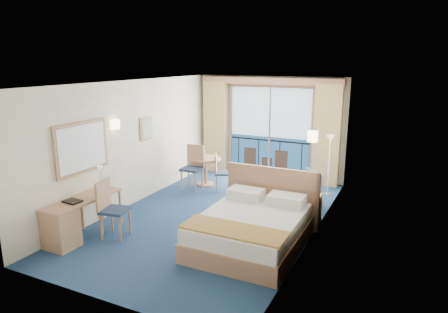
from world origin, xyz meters
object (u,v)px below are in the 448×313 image
armchair (299,186)px  table_chair_b (193,164)px  desk (66,223)px  round_table (206,164)px  nightstand (310,208)px  bed (252,228)px  desk_chair (110,205)px  floor_lamp (330,150)px  table_chair_a (220,170)px

armchair → table_chair_b: table_chair_b is taller
desk → round_table: desk is taller
nightstand → desk: bearing=-140.7°
bed → nightstand: size_ratio=4.01×
desk_chair → table_chair_b: (-0.05, 3.05, 0.02)m
desk → round_table: (0.54, 4.04, 0.14)m
nightstand → floor_lamp: floor_lamp is taller
bed → floor_lamp: (0.62, 3.23, 0.77)m
armchair → round_table: 2.47m
nightstand → floor_lamp: size_ratio=0.38×
table_chair_b → table_chair_a: bearing=13.1°
nightstand → round_table: (-2.96, 1.17, 0.26)m
bed → table_chair_b: size_ratio=2.00×
table_chair_a → table_chair_b: size_ratio=0.82×
table_chair_b → armchair: bearing=2.8°
bed → desk_chair: bed is taller
bed → armchair: size_ratio=2.82×
desk → round_table: size_ratio=1.95×
nightstand → armchair: size_ratio=0.71×
desk_chair → table_chair_b: table_chair_b is taller
desk_chair → table_chair_b: bearing=-10.7°
armchair → desk: desk is taller
desk_chair → floor_lamp: bearing=-48.8°
nightstand → table_chair_a: size_ratio=0.61×
desk_chair → table_chair_b: size_ratio=0.97×
table_chair_a → floor_lamp: bearing=-96.9°
bed → table_chair_b: 3.37m
floor_lamp → table_chair_b: 3.27m
armchair → desk: size_ratio=0.50×
table_chair_a → table_chair_b: table_chair_b is taller
desk → table_chair_a: size_ratio=1.72×
armchair → desk: 4.92m
bed → round_table: bed is taller
bed → table_chair_b: bearing=137.2°
bed → armchair: 2.53m
armchair → floor_lamp: floor_lamp is taller
bed → table_chair_b: bed is taller
nightstand → desk_chair: (-3.05, -2.26, 0.32)m
floor_lamp → round_table: size_ratio=1.84×
floor_lamp → round_table: bearing=-169.1°
desk → table_chair_b: 3.68m
table_chair_b → nightstand: bearing=-16.8°
floor_lamp → table_chair_a: size_ratio=1.62×
floor_lamp → round_table: floor_lamp is taller
nightstand → round_table: bearing=158.5°
desk_chair → table_chair_a: bearing=-21.9°
floor_lamp → table_chair_b: (-3.09, -0.95, -0.48)m
round_table → armchair: bearing=-3.2°
floor_lamp → table_chair_b: size_ratio=1.32×
nightstand → desk: size_ratio=0.35×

